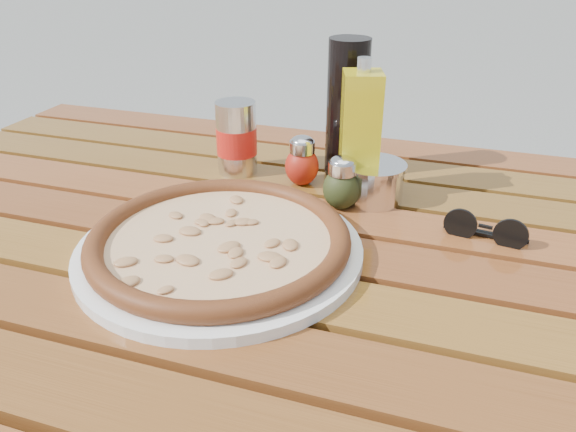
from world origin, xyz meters
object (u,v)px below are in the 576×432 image
(dark_bottle, at_px, (347,109))
(sunglasses, at_px, (485,230))
(soda_can, at_px, (237,138))
(parmesan_tin, at_px, (373,181))
(table, at_px, (283,290))
(pizza, at_px, (219,239))
(pepper_shaker, at_px, (302,161))
(oregano_shaker, at_px, (341,184))
(olive_oil_cruet, at_px, (360,136))
(plate, at_px, (220,250))

(dark_bottle, relative_size, sunglasses, 1.98)
(soda_can, bearing_deg, parmesan_tin, -9.27)
(table, bearing_deg, soda_can, 126.22)
(dark_bottle, bearing_deg, pizza, -105.72)
(pepper_shaker, height_order, oregano_shaker, same)
(table, bearing_deg, parmesan_tin, 62.55)
(table, relative_size, parmesan_tin, 12.46)
(soda_can, xyz_separation_m, olive_oil_cruet, (0.21, -0.03, 0.04))
(dark_bottle, distance_m, sunglasses, 0.30)
(pepper_shaker, distance_m, dark_bottle, 0.11)
(pepper_shaker, height_order, parmesan_tin, pepper_shaker)
(table, xyz_separation_m, dark_bottle, (0.02, 0.26, 0.19))
(oregano_shaker, distance_m, parmesan_tin, 0.06)
(pizza, height_order, pepper_shaker, pepper_shaker)
(table, height_order, sunglasses, sunglasses)
(pizza, relative_size, sunglasses, 3.40)
(table, relative_size, pepper_shaker, 17.07)
(parmesan_tin, bearing_deg, plate, -124.85)
(plate, xyz_separation_m, olive_oil_cruet, (0.13, 0.23, 0.09))
(soda_can, bearing_deg, pepper_shaker, -7.32)
(oregano_shaker, bearing_deg, plate, -122.29)
(pizza, height_order, sunglasses, sunglasses)
(table, bearing_deg, pepper_shaker, 99.75)
(pizza, bearing_deg, sunglasses, 24.24)
(table, height_order, pizza, pizza)
(dark_bottle, distance_m, soda_can, 0.19)
(olive_oil_cruet, bearing_deg, pepper_shaker, 170.52)
(pizza, height_order, oregano_shaker, oregano_shaker)
(sunglasses, bearing_deg, table, -151.45)
(oregano_shaker, height_order, parmesan_tin, oregano_shaker)
(pepper_shaker, bearing_deg, pizza, -97.92)
(table, relative_size, olive_oil_cruet, 6.67)
(table, height_order, oregano_shaker, oregano_shaker)
(pizza, bearing_deg, pepper_shaker, 82.08)
(pepper_shaker, height_order, soda_can, soda_can)
(pepper_shaker, xyz_separation_m, dark_bottle, (0.05, 0.07, 0.07))
(pizza, height_order, parmesan_tin, parmesan_tin)
(soda_can, relative_size, olive_oil_cruet, 0.57)
(soda_can, bearing_deg, table, -53.78)
(table, relative_size, sunglasses, 12.59)
(table, distance_m, plate, 0.12)
(plate, distance_m, olive_oil_cruet, 0.28)
(parmesan_tin, bearing_deg, dark_bottle, 125.45)
(plate, bearing_deg, olive_oil_cruet, 60.88)
(olive_oil_cruet, xyz_separation_m, sunglasses, (0.19, -0.09, -0.08))
(olive_oil_cruet, bearing_deg, pizza, -119.12)
(pizza, height_order, soda_can, soda_can)
(dark_bottle, height_order, olive_oil_cruet, dark_bottle)
(olive_oil_cruet, bearing_deg, oregano_shaker, -105.58)
(plate, xyz_separation_m, oregano_shaker, (0.11, 0.18, 0.03))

